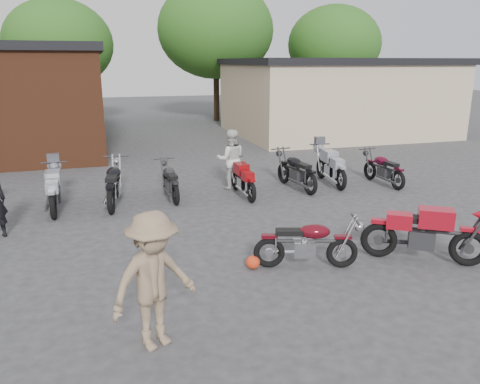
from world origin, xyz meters
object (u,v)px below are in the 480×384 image
object	(u,v)px
helmet	(253,262)
row_bike_5	(296,169)
vintage_motorcycle	(308,240)
person_tan	(154,281)
row_bike_3	(170,179)
row_bike_6	(331,164)
row_bike_2	(114,182)
sportbike	(427,230)
row_bike_7	(383,167)
person_light	(231,159)
row_bike_1	(54,187)
row_bike_4	(243,177)

from	to	relation	value
helmet	row_bike_5	bearing A→B (deg)	59.11
vintage_motorcycle	person_tan	bearing A→B (deg)	-133.61
row_bike_5	row_bike_3	bearing A→B (deg)	80.58
row_bike_6	vintage_motorcycle	bearing A→B (deg)	153.74
person_tan	row_bike_5	bearing A→B (deg)	30.66
helmet	row_bike_3	distance (m)	5.05
person_tan	row_bike_5	world-z (taller)	person_tan
helmet	row_bike_2	size ratio (longest dim) A/B	0.12
vintage_motorcycle	row_bike_5	bearing A→B (deg)	85.98
vintage_motorcycle	person_tan	xyz separation A→B (m)	(-2.91, -1.64, 0.40)
person_tan	row_bike_3	distance (m)	6.98
sportbike	row_bike_7	world-z (taller)	sportbike
vintage_motorcycle	person_light	world-z (taller)	person_light
row_bike_1	row_bike_4	xyz separation A→B (m)	(4.90, -0.09, -0.05)
sportbike	row_bike_3	distance (m)	6.83
sportbike	row_bike_1	xyz separation A→B (m)	(-6.84, 5.35, -0.04)
row_bike_7	row_bike_1	bearing A→B (deg)	85.11
row_bike_7	row_bike_6	bearing A→B (deg)	66.67
person_light	row_bike_3	bearing A→B (deg)	23.63
vintage_motorcycle	person_light	size ratio (longest dim) A/B	1.04
row_bike_3	helmet	bearing A→B (deg)	-174.18
row_bike_1	row_bike_5	world-z (taller)	row_bike_1
row_bike_2	row_bike_5	world-z (taller)	row_bike_2
row_bike_3	row_bike_4	world-z (taller)	row_bike_4
sportbike	row_bike_7	size ratio (longest dim) A/B	1.16
sportbike	row_bike_2	world-z (taller)	sportbike
person_tan	row_bike_5	xyz separation A→B (m)	(4.90, 6.80, -0.34)
row_bike_1	row_bike_3	bearing A→B (deg)	-86.62
row_bike_1	person_light	bearing A→B (deg)	-82.52
sportbike	row_bike_7	xyz separation A→B (m)	(2.51, 5.23, -0.09)
person_tan	row_bike_1	distance (m)	6.84
person_tan	row_bike_7	size ratio (longest dim) A/B	0.99
row_bike_2	row_bike_3	distance (m)	1.50
person_tan	row_bike_7	bearing A→B (deg)	16.82
row_bike_1	row_bike_5	distance (m)	6.63
row_bike_7	row_bike_5	bearing A→B (deg)	79.34
row_bike_7	row_bike_4	bearing A→B (deg)	85.52
sportbike	person_tan	world-z (taller)	person_tan
row_bike_3	row_bike_4	size ratio (longest dim) A/B	0.99
person_light	row_bike_7	xyz separation A→B (m)	(4.54, -0.88, -0.33)
row_bike_6	row_bike_1	bearing A→B (deg)	97.54
person_light	row_bike_5	distance (m)	1.92
helmet	row_bike_6	bearing A→B (deg)	50.88
person_tan	row_bike_3	bearing A→B (deg)	56.36
helmet	person_tan	size ratio (longest dim) A/B	0.14
helmet	row_bike_4	bearing A→B (deg)	75.23
vintage_motorcycle	row_bike_7	bearing A→B (deg)	62.82
row_bike_2	row_bike_7	size ratio (longest dim) A/B	1.15
vintage_motorcycle	person_light	xyz separation A→B (m)	(0.17, 5.73, 0.34)
row_bike_7	vintage_motorcycle	bearing A→B (deg)	131.67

